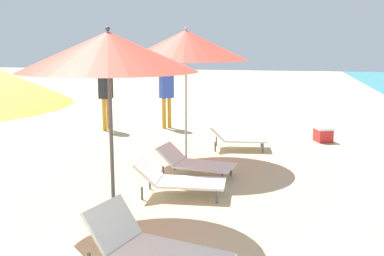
% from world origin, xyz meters
% --- Properties ---
extents(umbrella_second, '(2.25, 2.25, 2.53)m').
position_xyz_m(umbrella_second, '(0.13, 3.20, 2.22)').
color(umbrella_second, '#4C4C51').
rests_on(umbrella_second, ground).
extents(lounger_second_shoreside, '(1.41, 0.72, 0.55)m').
position_xyz_m(lounger_second_shoreside, '(0.70, 4.41, 0.26)').
color(lounger_second_shoreside, white).
rests_on(lounger_second_shoreside, ground).
extents(lounger_second_inland, '(1.54, 0.97, 0.67)m').
position_xyz_m(lounger_second_inland, '(1.06, 1.98, 0.30)').
color(lounger_second_inland, white).
rests_on(lounger_second_inland, ground).
extents(umbrella_farthest, '(2.46, 2.46, 2.65)m').
position_xyz_m(umbrella_farthest, '(0.30, 6.59, 2.30)').
color(umbrella_farthest, silver).
rests_on(umbrella_farthest, ground).
extents(lounger_farthest_shoreside, '(1.34, 0.84, 0.55)m').
position_xyz_m(lounger_farthest_shoreside, '(1.19, 7.79, 0.28)').
color(lounger_farthest_shoreside, white).
rests_on(lounger_farthest_shoreside, ground).
extents(lounger_farthest_inland, '(1.41, 0.81, 0.53)m').
position_xyz_m(lounger_farthest_inland, '(0.72, 5.48, 0.26)').
color(lounger_farthest_inland, white).
rests_on(lounger_farthest_inland, ground).
extents(person_walking_near, '(0.41, 0.41, 1.73)m').
position_xyz_m(person_walking_near, '(-1.06, 9.96, 1.06)').
color(person_walking_near, orange).
rests_on(person_walking_near, ground).
extents(person_walking_mid, '(0.33, 0.41, 1.78)m').
position_xyz_m(person_walking_mid, '(-2.58, 9.28, 1.09)').
color(person_walking_mid, orange).
rests_on(person_walking_mid, ground).
extents(cooler_box, '(0.48, 0.52, 0.36)m').
position_xyz_m(cooler_box, '(3.14, 9.02, 0.18)').
color(cooler_box, red).
rests_on(cooler_box, ground).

